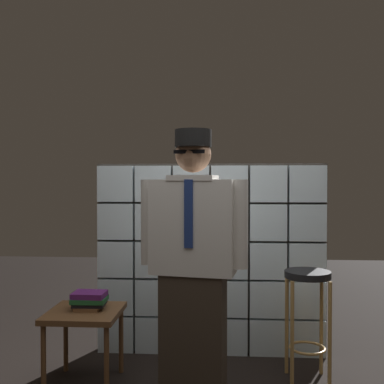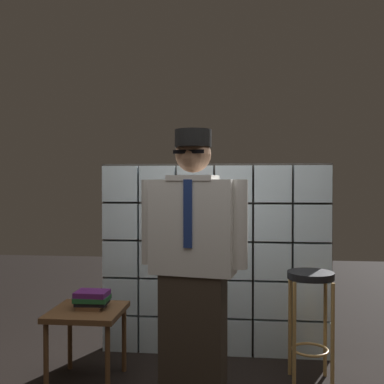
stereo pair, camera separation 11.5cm
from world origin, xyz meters
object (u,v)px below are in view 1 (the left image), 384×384
object	(u,v)px
standing_person	(193,262)
side_table	(85,320)
bar_stool	(307,299)
book_stack	(89,300)

from	to	relation	value
standing_person	side_table	distance (m)	0.98
standing_person	bar_stool	bearing A→B (deg)	36.41
side_table	book_stack	distance (m)	0.15
bar_stool	book_stack	xyz separation A→B (m)	(-1.61, -0.13, 0.00)
standing_person	book_stack	size ratio (longest dim) A/B	7.27
standing_person	book_stack	distance (m)	0.90
standing_person	book_stack	bearing A→B (deg)	170.53
bar_stool	book_stack	bearing A→B (deg)	-175.27
bar_stool	side_table	xyz separation A→B (m)	(-1.64, -0.16, -0.14)
standing_person	book_stack	world-z (taller)	standing_person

